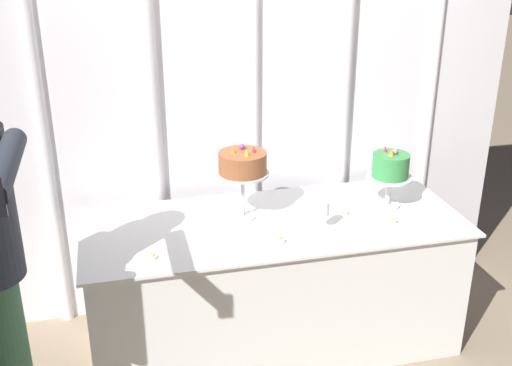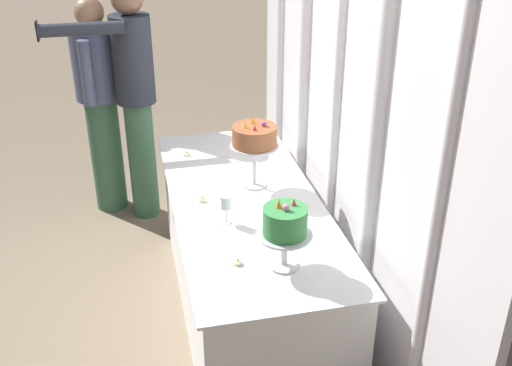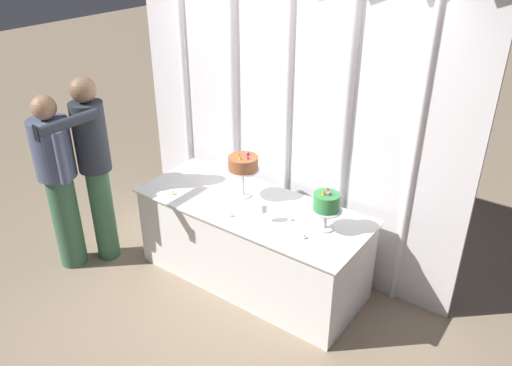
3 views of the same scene
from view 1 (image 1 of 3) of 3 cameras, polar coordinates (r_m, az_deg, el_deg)
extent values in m
plane|color=gray|center=(3.59, 1.96, -15.14)|extent=(24.00, 24.00, 0.00)
cube|color=white|center=(3.52, -0.48, 10.27)|extent=(3.18, 0.04, 2.89)
cylinder|color=white|center=(3.43, -19.66, 8.62)|extent=(0.07, 0.07, 2.89)
cylinder|color=white|center=(3.42, -9.78, 9.56)|extent=(0.10, 0.10, 2.89)
cylinder|color=white|center=(3.50, -0.24, 10.20)|extent=(0.07, 0.07, 2.89)
cylinder|color=white|center=(3.66, 8.14, 10.53)|extent=(0.10, 0.10, 2.89)
cylinder|color=white|center=(3.91, 16.14, 10.64)|extent=(0.06, 0.06, 2.89)
cube|color=white|center=(3.46, 1.60, -9.29)|extent=(1.95, 0.76, 0.74)
cube|color=white|center=(3.27, 1.67, -3.66)|extent=(2.00, 0.81, 0.01)
cylinder|color=silver|center=(3.31, -1.21, -3.08)|extent=(0.14, 0.14, 0.01)
cylinder|color=silver|center=(3.26, -1.22, -1.12)|extent=(0.02, 0.02, 0.24)
cylinder|color=silver|center=(3.21, -1.24, 0.88)|extent=(0.28, 0.28, 0.01)
cylinder|color=#995633|center=(3.19, -1.25, 1.89)|extent=(0.25, 0.25, 0.11)
cone|color=#DB333D|center=(3.16, -0.21, 3.13)|extent=(0.02, 0.02, 0.03)
sphere|color=purple|center=(3.21, -1.30, 3.39)|extent=(0.03, 0.03, 0.03)
cone|color=orange|center=(3.15, -2.09, 3.07)|extent=(0.02, 0.02, 0.04)
cone|color=yellow|center=(3.11, -0.86, 2.83)|extent=(0.03, 0.03, 0.04)
cylinder|color=silver|center=(3.52, 12.00, -1.95)|extent=(0.14, 0.14, 0.01)
cylinder|color=silver|center=(3.49, 12.11, -0.72)|extent=(0.03, 0.03, 0.15)
cylinder|color=silver|center=(3.46, 12.22, 0.51)|extent=(0.25, 0.25, 0.01)
cylinder|color=#388E47|center=(3.43, 12.31, 1.59)|extent=(0.20, 0.20, 0.13)
sphere|color=pink|center=(3.41, 12.72, 2.86)|extent=(0.03, 0.03, 0.03)
cone|color=#DB333D|center=(3.43, 11.83, 3.11)|extent=(0.02, 0.02, 0.03)
cone|color=orange|center=(3.37, 12.42, 2.79)|extent=(0.03, 0.03, 0.04)
cylinder|color=silver|center=(3.20, 6.18, -4.20)|extent=(0.06, 0.06, 0.00)
cylinder|color=silver|center=(3.19, 6.21, -3.52)|extent=(0.01, 0.01, 0.08)
cylinder|color=silver|center=(3.15, 6.27, -2.29)|extent=(0.06, 0.06, 0.07)
cylinder|color=beige|center=(2.96, -9.53, -6.76)|extent=(0.04, 0.04, 0.01)
sphere|color=#F9CC4C|center=(2.95, -9.55, -6.47)|extent=(0.01, 0.01, 0.01)
cylinder|color=beige|center=(3.06, 2.33, -5.36)|extent=(0.04, 0.04, 0.02)
sphere|color=#F9CC4C|center=(3.05, 2.34, -5.04)|extent=(0.01, 0.01, 0.01)
cylinder|color=beige|center=(3.37, 8.21, -2.73)|extent=(0.04, 0.04, 0.02)
sphere|color=#F9CC4C|center=(3.36, 8.23, -2.42)|extent=(0.01, 0.01, 0.01)
cylinder|color=beige|center=(3.33, 12.51, -3.46)|extent=(0.04, 0.04, 0.01)
sphere|color=#F9CC4C|center=(3.32, 12.53, -3.20)|extent=(0.01, 0.01, 0.01)
cylinder|color=#282D38|center=(2.15, -22.12, 1.57)|extent=(0.08, 0.54, 0.08)
camera|label=2|loc=(4.27, 47.56, 17.82)|focal=41.96mm
camera|label=3|loc=(3.03, 84.52, 16.79)|focal=35.73mm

